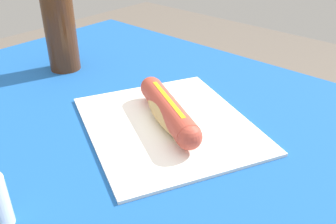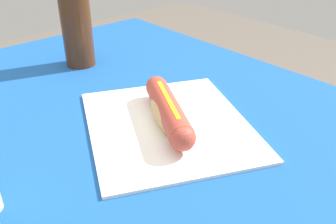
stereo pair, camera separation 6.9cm
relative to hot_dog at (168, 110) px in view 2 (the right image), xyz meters
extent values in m
cylinder|color=brown|center=(-0.53, 0.29, -0.43)|extent=(0.07, 0.07, 0.72)
cube|color=brown|center=(-0.02, -0.04, -0.05)|extent=(1.18, 0.83, 0.03)
cube|color=#19519E|center=(-0.02, -0.04, -0.04)|extent=(1.24, 0.89, 0.00)
cube|color=white|center=(0.00, 0.00, -0.03)|extent=(0.43, 0.41, 0.01)
ellipsoid|color=tan|center=(0.00, 0.00, 0.00)|extent=(0.19, 0.13, 0.05)
cylinder|color=#B24233|center=(0.00, 0.00, 0.00)|extent=(0.20, 0.13, 0.05)
sphere|color=#B24233|center=(0.09, -0.05, 0.00)|extent=(0.04, 0.04, 0.04)
sphere|color=#B24233|center=(-0.09, 0.05, 0.00)|extent=(0.04, 0.04, 0.04)
cube|color=yellow|center=(0.00, 0.00, 0.02)|extent=(0.14, 0.08, 0.00)
cylinder|color=#4C2814|center=(-0.38, 0.03, 0.06)|extent=(0.08, 0.08, 0.19)
camera|label=1|loc=(0.40, -0.44, 0.34)|focal=39.36mm
camera|label=2|loc=(0.45, -0.40, 0.34)|focal=39.36mm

